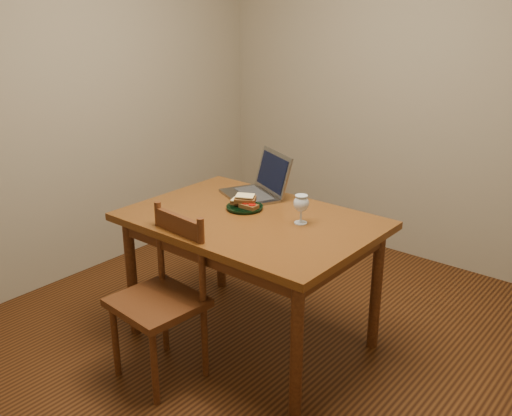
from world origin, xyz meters
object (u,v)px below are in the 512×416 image
Objects in this scene: table at (251,232)px; chair at (161,291)px; laptop at (260,184)px; plate at (245,208)px; milk_glass at (301,209)px.

table is 2.96× the size of chair.
chair is 0.98× the size of laptop.
plate is 0.37m from milk_glass.
milk_glass is at bearing 21.25° from table.
table is 2.90× the size of laptop.
chair is 0.66m from plate.
laptop reaches higher than milk_glass.
chair is at bearing -105.16° from table.
plate is (-0.11, 0.08, 0.09)m from table.
plate reaches higher than table.
milk_glass is (0.36, 0.02, 0.07)m from plate.
laptop is (-0.19, 0.32, 0.15)m from table.
milk_glass is 0.49m from laptop.
chair is 2.16× the size of plate.
plate is at bearing 91.71° from chair.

